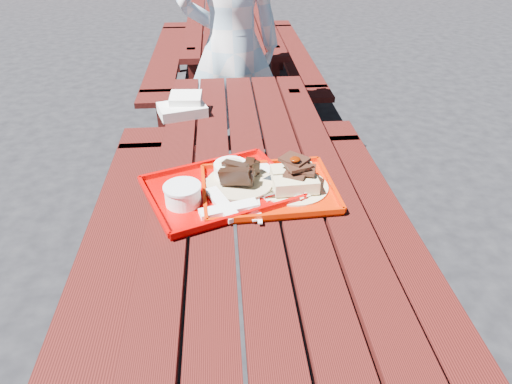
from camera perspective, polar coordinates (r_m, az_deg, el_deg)
ground at (r=2.18m, az=-0.33°, el=-16.13°), size 60.00×60.00×0.00m
picnic_table_near at (r=1.79m, az=-0.38°, el=-4.35°), size 1.41×2.40×0.75m
picnic_table_far at (r=4.36m, az=-3.26°, el=18.53°), size 1.41×2.40×0.75m
near_tray at (r=1.65m, az=1.41°, el=1.45°), size 0.49×0.40×0.15m
far_tray at (r=1.63m, az=-4.70°, el=0.42°), size 0.61×0.54×0.08m
white_cloth at (r=2.29m, az=-9.08°, el=10.50°), size 0.26×0.22×0.09m
person at (r=2.97m, az=-3.08°, el=17.54°), size 0.65×0.45×1.72m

